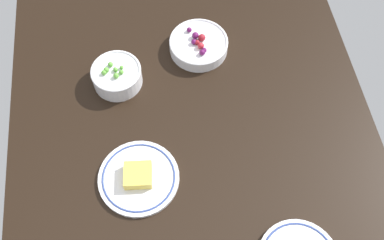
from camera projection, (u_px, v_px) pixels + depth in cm
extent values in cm
cube|color=black|center=(192.00, 127.00, 125.55)|extent=(125.38, 99.12, 4.00)
cylinder|color=silver|center=(199.00, 45.00, 134.69)|extent=(17.32, 17.32, 3.58)
torus|color=silver|center=(199.00, 42.00, 133.13)|extent=(17.42, 17.42, 0.80)
sphere|color=maroon|center=(197.00, 42.00, 132.02)|extent=(1.53, 1.53, 1.53)
sphere|color=#59144C|center=(189.00, 30.00, 134.36)|extent=(1.48, 1.48, 1.48)
sphere|color=#59144C|center=(195.00, 35.00, 132.99)|extent=(1.99, 1.99, 1.99)
sphere|color=maroon|center=(202.00, 38.00, 132.50)|extent=(2.13, 2.13, 2.13)
sphere|color=#B2232D|center=(201.00, 46.00, 131.21)|extent=(1.87, 1.87, 1.87)
sphere|color=#59144C|center=(204.00, 50.00, 130.65)|extent=(1.49, 1.49, 1.49)
sphere|color=#59144C|center=(202.00, 52.00, 130.14)|extent=(1.69, 1.69, 1.69)
sphere|color=#59144C|center=(194.00, 42.00, 132.08)|extent=(1.59, 1.59, 1.59)
cylinder|color=silver|center=(117.00, 76.00, 128.14)|extent=(13.94, 13.94, 5.42)
torus|color=silver|center=(116.00, 71.00, 125.78)|extent=(14.18, 14.18, 0.80)
sphere|color=#599E38|center=(122.00, 67.00, 125.68)|extent=(1.07, 1.07, 1.07)
sphere|color=#599E38|center=(116.00, 76.00, 124.03)|extent=(1.57, 1.57, 1.57)
sphere|color=#599E38|center=(104.00, 73.00, 124.63)|extent=(1.39, 1.39, 1.39)
sphere|color=#599E38|center=(106.00, 70.00, 125.00)|extent=(1.51, 1.51, 1.51)
sphere|color=#599E38|center=(110.00, 65.00, 125.94)|extent=(1.44, 1.44, 1.44)
sphere|color=#599E38|center=(121.00, 72.00, 124.77)|extent=(1.28, 1.28, 1.28)
sphere|color=#599E38|center=(116.00, 70.00, 125.17)|extent=(1.26, 1.26, 1.26)
sphere|color=#599E38|center=(115.00, 69.00, 125.43)|extent=(1.04, 1.04, 1.04)
cylinder|color=silver|center=(139.00, 178.00, 115.44)|extent=(20.75, 20.75, 1.11)
torus|color=#33478C|center=(139.00, 177.00, 114.95)|extent=(18.76, 18.76, 0.50)
cube|color=#F2D14C|center=(138.00, 175.00, 113.72)|extent=(7.29, 7.58, 2.82)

